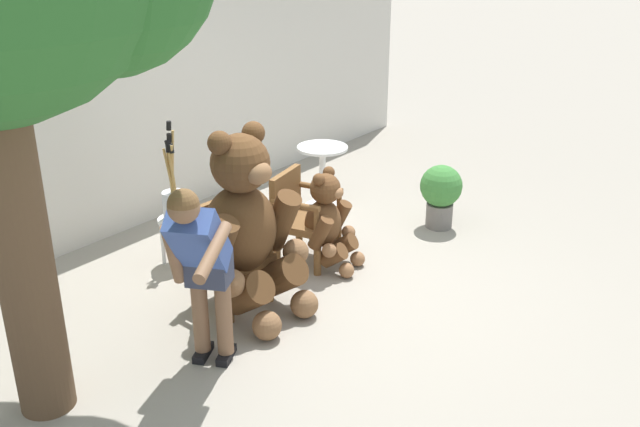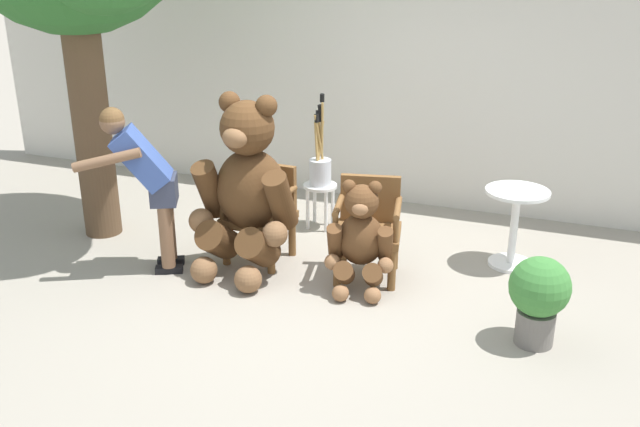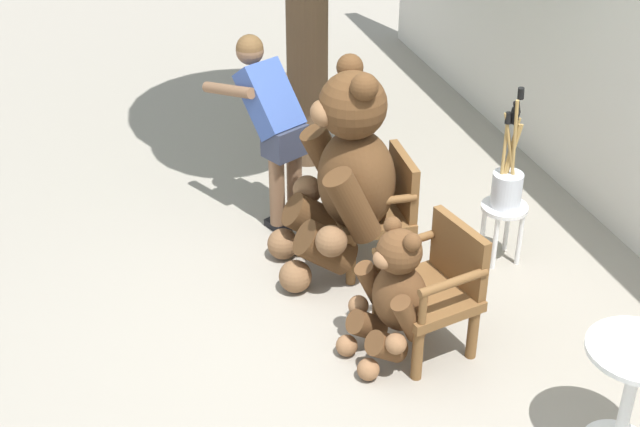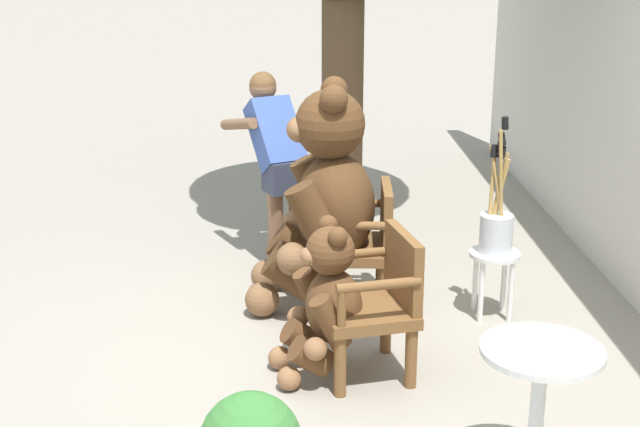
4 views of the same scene
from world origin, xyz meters
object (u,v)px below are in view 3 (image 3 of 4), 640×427
teddy_bear_large (345,174)px  white_stool (503,218)px  teddy_bear_small (393,295)px  wooden_chair_left (380,207)px  wooden_chair_right (435,285)px  person_visitor (272,118)px  brush_bucket (508,181)px  round_side_table (631,388)px

teddy_bear_large → white_stool: (0.25, 1.14, -0.42)m
teddy_bear_small → wooden_chair_left: bearing=164.3°
wooden_chair_left → white_stool: (0.24, 0.87, -0.11)m
wooden_chair_right → white_stool: 1.17m
wooden_chair_left → teddy_bear_large: size_ratio=0.55×
white_stool → person_visitor: bearing=-125.6°
wooden_chair_left → person_visitor: bearing=-144.0°
brush_bucket → wooden_chair_left: bearing=-105.1°
brush_bucket → round_side_table: 1.97m
wooden_chair_right → white_stool: (-0.77, 0.88, -0.11)m
teddy_bear_small → brush_bucket: (-0.80, 1.17, 0.20)m
teddy_bear_small → brush_bucket: size_ratio=1.03×
wooden_chair_left → brush_bucket: 0.93m
round_side_table → teddy_bear_large: bearing=-157.5°
person_visitor → white_stool: person_visitor is taller
person_visitor → white_stool: size_ratio=3.22×
teddy_bear_small → round_side_table: 1.47m
wooden_chair_left → wooden_chair_right: same height
brush_bucket → round_side_table: size_ratio=1.28×
wooden_chair_left → teddy_bear_large: (-0.01, -0.27, 0.31)m
wooden_chair_left → white_stool: bearing=74.8°
teddy_bear_small → round_side_table: teddy_bear_small is taller
wooden_chair_left → white_stool: wooden_chair_left is taller
teddy_bear_large → teddy_bear_small: 1.09m
person_visitor → white_stool: (1.04, 1.46, -0.54)m
wooden_chair_left → person_visitor: 1.08m
teddy_bear_large → wooden_chair_left: bearing=88.2°
wooden_chair_left → person_visitor: (-0.81, -0.58, 0.43)m
teddy_bear_large → white_stool: teddy_bear_large is taller
white_stool → brush_bucket: size_ratio=0.50×
wooden_chair_right → person_visitor: (-1.82, -0.58, 0.43)m
person_visitor → teddy_bear_small: bearing=9.0°
person_visitor → brush_bucket: size_ratio=1.61×
wooden_chair_right → wooden_chair_left: bearing=179.9°
round_side_table → white_stool: bearing=173.1°
teddy_bear_small → person_visitor: (-1.84, -0.29, 0.43)m
round_side_table → wooden_chair_right: bearing=-151.2°
person_visitor → brush_bucket: (1.04, 1.46, -0.23)m
teddy_bear_large → person_visitor: bearing=-158.2°
teddy_bear_small → round_side_table: (1.14, 0.93, -0.02)m
teddy_bear_small → brush_bucket: bearing=124.4°
wooden_chair_right → teddy_bear_large: size_ratio=0.55×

